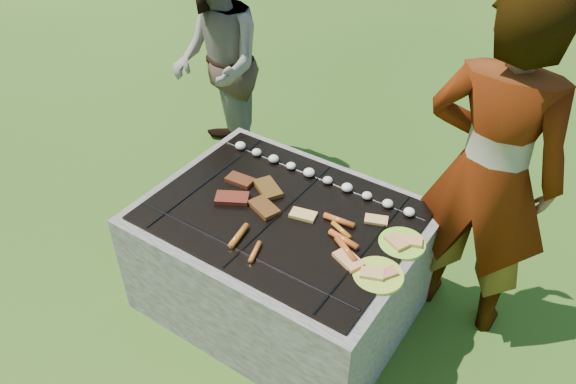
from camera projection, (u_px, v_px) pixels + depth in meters
The scene contains 10 objects.
lawn at pixel (283, 298), 3.03m from camera, with size 60.00×60.00×0.00m, color #214411.
fire_pit at pixel (283, 261), 2.86m from camera, with size 1.30×1.00×0.62m.
mushrooms at pixel (315, 175), 2.85m from camera, with size 1.06×0.06×0.04m.
pork_slabs at pixel (252, 194), 2.74m from camera, with size 0.39×0.32×0.02m.
sausages at pixel (314, 237), 2.49m from camera, with size 0.54×0.46×0.03m.
bread_on_grate at pixel (339, 234), 2.52m from camera, with size 0.46×0.41×0.02m.
plate_far at pixel (402, 243), 2.49m from camera, with size 0.22×0.22×0.03m.
plate_near at pixel (378, 275), 2.34m from camera, with size 0.26×0.26×0.03m.
cook at pixel (489, 175), 2.46m from camera, with size 0.63×0.41×1.72m, color gray.
bystander at pixel (217, 65), 3.60m from camera, with size 0.72×0.56×1.48m, color gray.
Camera 1 is at (1.16, -1.66, 2.32)m, focal length 35.00 mm.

